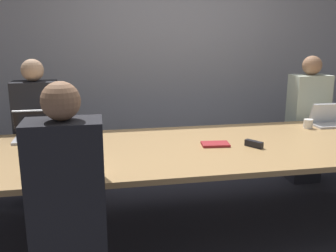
% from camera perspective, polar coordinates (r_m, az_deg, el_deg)
% --- Properties ---
extents(ground_plane, '(24.00, 24.00, 0.00)m').
position_cam_1_polar(ground_plane, '(3.35, 6.73, -15.07)').
color(ground_plane, '#2D2D38').
extents(curtain_wall, '(12.00, 0.06, 2.80)m').
position_cam_1_polar(curtain_wall, '(4.69, 0.52, 11.24)').
color(curtain_wall, '#9999A3').
rests_on(curtain_wall, ground_plane).
extents(conference_table, '(4.69, 1.30, 0.74)m').
position_cam_1_polar(conference_table, '(3.08, 7.10, -3.67)').
color(conference_table, tan).
rests_on(conference_table, ground_plane).
extents(laptop_near_left, '(0.32, 0.23, 0.24)m').
position_cam_1_polar(laptop_near_left, '(2.46, -13.53, -5.69)').
color(laptop_near_left, '#B7B7BC').
rests_on(laptop_near_left, conference_table).
extents(person_near_left, '(0.40, 0.24, 1.39)m').
position_cam_1_polar(person_near_left, '(2.14, -14.92, -12.79)').
color(person_near_left, '#2D2D38').
rests_on(person_near_left, ground_plane).
extents(cup_near_left, '(0.08, 0.08, 0.08)m').
position_cam_1_polar(cup_near_left, '(2.51, -19.76, -6.38)').
color(cup_near_left, brown).
rests_on(cup_near_left, conference_table).
extents(laptop_far_right, '(0.36, 0.22, 0.22)m').
position_cam_1_polar(laptop_far_right, '(4.00, 23.40, 1.01)').
color(laptop_far_right, '#B7B7BC').
rests_on(laptop_far_right, conference_table).
extents(person_far_right, '(0.40, 0.24, 1.39)m').
position_cam_1_polar(person_far_right, '(4.37, 20.40, 0.55)').
color(person_far_right, '#2D2D38').
rests_on(person_far_right, ground_plane).
extents(cup_far_right, '(0.09, 0.09, 0.09)m').
position_cam_1_polar(cup_far_right, '(3.81, 20.58, 0.32)').
color(cup_far_right, white).
rests_on(cup_far_right, conference_table).
extents(laptop_far_left, '(0.33, 0.26, 0.25)m').
position_cam_1_polar(laptop_far_left, '(3.38, -19.74, -0.72)').
color(laptop_far_left, '#B7B7BC').
rests_on(laptop_far_left, conference_table).
extents(person_far_left, '(0.40, 0.24, 1.40)m').
position_cam_1_polar(person_far_left, '(3.78, -19.20, -1.32)').
color(person_far_left, '#2D2D38').
rests_on(person_far_left, ground_plane).
extents(stapler, '(0.12, 0.15, 0.05)m').
position_cam_1_polar(stapler, '(3.06, 12.95, -2.67)').
color(stapler, black).
rests_on(stapler, conference_table).
extents(notebook, '(0.23, 0.16, 0.02)m').
position_cam_1_polar(notebook, '(3.05, 7.19, -2.76)').
color(notebook, maroon).
rests_on(notebook, conference_table).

